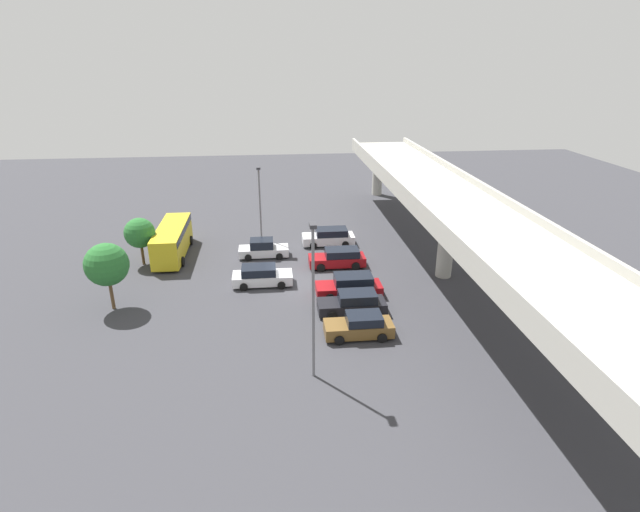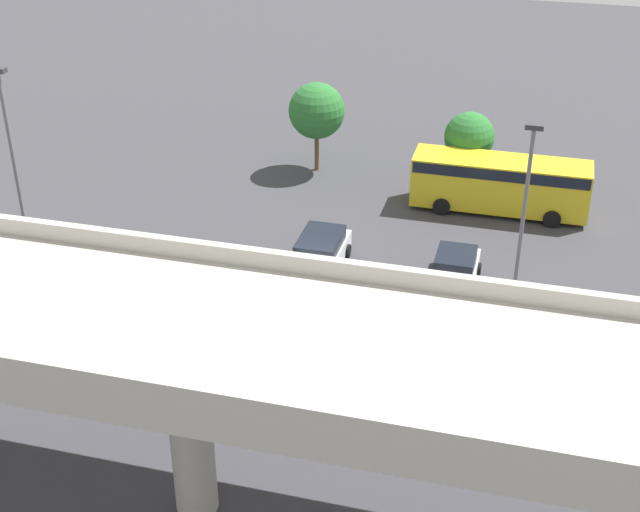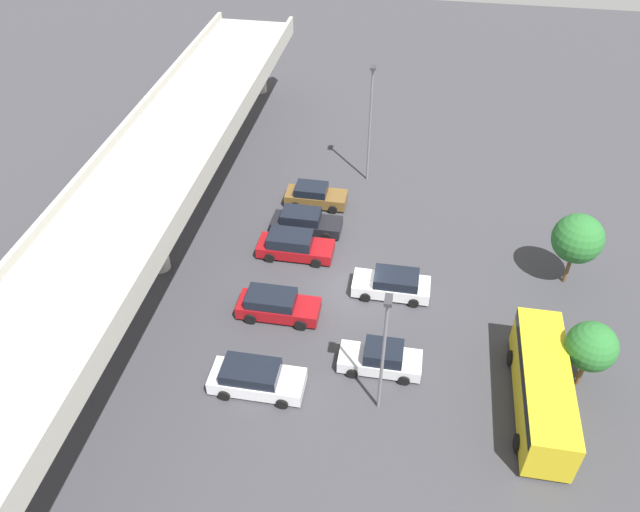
{
  "view_description": "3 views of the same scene",
  "coord_description": "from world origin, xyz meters",
  "px_view_note": "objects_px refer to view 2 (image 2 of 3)",
  "views": [
    {
      "loc": [
        35.96,
        -1.4,
        16.67
      ],
      "look_at": [
        0.85,
        2.25,
        2.51
      ],
      "focal_mm": 28.0,
      "sensor_mm": 36.0,
      "label": 1
    },
    {
      "loc": [
        -8.64,
        30.56,
        19.65
      ],
      "look_at": [
        -0.57,
        0.24,
        2.1
      ],
      "focal_mm": 50.0,
      "sensor_mm": 36.0,
      "label": 2
    },
    {
      "loc": [
        -27.83,
        -2.71,
        26.13
      ],
      "look_at": [
        1.28,
        2.36,
        1.35
      ],
      "focal_mm": 35.0,
      "sensor_mm": 36.0,
      "label": 3
    }
  ],
  "objects_px": {
    "shuttle_bus": "(500,181)",
    "lamp_post_near_aisle": "(526,198)",
    "parked_car_2": "(352,346)",
    "tree_front_left": "(469,137)",
    "parked_car_6": "(74,302)",
    "parked_car_0": "(500,366)",
    "parked_car_1": "(454,273)",
    "parked_car_4": "(209,326)",
    "tree_front_centre": "(317,111)",
    "parked_car_3": "(319,254)",
    "lamp_post_mid_lot": "(13,156)",
    "parked_car_5": "(146,314)"
  },
  "relations": [
    {
      "from": "shuttle_bus",
      "to": "lamp_post_near_aisle",
      "type": "xyz_separation_m",
      "value": [
        -1.37,
        7.88,
        2.85
      ]
    },
    {
      "from": "parked_car_2",
      "to": "tree_front_left",
      "type": "bearing_deg",
      "value": -7.62
    },
    {
      "from": "parked_car_2",
      "to": "parked_car_6",
      "type": "height_order",
      "value": "parked_car_2"
    },
    {
      "from": "parked_car_0",
      "to": "parked_car_1",
      "type": "relative_size",
      "value": 1.11
    },
    {
      "from": "parked_car_4",
      "to": "tree_front_centre",
      "type": "relative_size",
      "value": 1.0
    },
    {
      "from": "parked_car_3",
      "to": "shuttle_bus",
      "type": "bearing_deg",
      "value": 138.13
    },
    {
      "from": "shuttle_bus",
      "to": "parked_car_1",
      "type": "bearing_deg",
      "value": -98.19
    },
    {
      "from": "parked_car_0",
      "to": "parked_car_4",
      "type": "xyz_separation_m",
      "value": [
        10.95,
        0.26,
        0.01
      ]
    },
    {
      "from": "parked_car_2",
      "to": "parked_car_4",
      "type": "relative_size",
      "value": 0.97
    },
    {
      "from": "shuttle_bus",
      "to": "lamp_post_mid_lot",
      "type": "height_order",
      "value": "lamp_post_mid_lot"
    },
    {
      "from": "lamp_post_mid_lot",
      "to": "tree_front_left",
      "type": "xyz_separation_m",
      "value": [
        -17.62,
        -13.1,
        -2.36
      ]
    },
    {
      "from": "parked_car_0",
      "to": "lamp_post_mid_lot",
      "type": "distance_m",
      "value": 21.52
    },
    {
      "from": "parked_car_2",
      "to": "parked_car_3",
      "type": "distance_m",
      "value": 7.13
    },
    {
      "from": "parked_car_2",
      "to": "shuttle_bus",
      "type": "bearing_deg",
      "value": -15.92
    },
    {
      "from": "parked_car_4",
      "to": "parked_car_5",
      "type": "xyz_separation_m",
      "value": [
        2.7,
        -0.22,
        -0.05
      ]
    },
    {
      "from": "tree_front_left",
      "to": "tree_front_centre",
      "type": "distance_m",
      "value": 8.15
    },
    {
      "from": "parked_car_1",
      "to": "tree_front_centre",
      "type": "distance_m",
      "value": 14.04
    },
    {
      "from": "shuttle_bus",
      "to": "parked_car_4",
      "type": "bearing_deg",
      "value": -123.64
    },
    {
      "from": "parked_car_3",
      "to": "tree_front_left",
      "type": "xyz_separation_m",
      "value": [
        -5.21,
        -10.14,
        2.11
      ]
    },
    {
      "from": "parked_car_5",
      "to": "parked_car_6",
      "type": "distance_m",
      "value": 3.19
    },
    {
      "from": "parked_car_2",
      "to": "lamp_post_mid_lot",
      "type": "relative_size",
      "value": 0.53
    },
    {
      "from": "parked_car_2",
      "to": "shuttle_bus",
      "type": "relative_size",
      "value": 0.55
    },
    {
      "from": "parked_car_6",
      "to": "tree_front_left",
      "type": "bearing_deg",
      "value": -39.77
    },
    {
      "from": "parked_car_0",
      "to": "shuttle_bus",
      "type": "height_order",
      "value": "shuttle_bus"
    },
    {
      "from": "parked_car_5",
      "to": "tree_front_left",
      "type": "relative_size",
      "value": 1.14
    },
    {
      "from": "parked_car_1",
      "to": "lamp_post_near_aisle",
      "type": "distance_m",
      "value": 4.51
    },
    {
      "from": "parked_car_0",
      "to": "parked_car_4",
      "type": "height_order",
      "value": "parked_car_4"
    },
    {
      "from": "parked_car_4",
      "to": "tree_front_centre",
      "type": "bearing_deg",
      "value": 1.18
    },
    {
      "from": "shuttle_bus",
      "to": "lamp_post_mid_lot",
      "type": "xyz_separation_m",
      "value": [
        19.49,
        10.86,
        3.59
      ]
    },
    {
      "from": "tree_front_left",
      "to": "parked_car_4",
      "type": "bearing_deg",
      "value": 65.09
    },
    {
      "from": "parked_car_5",
      "to": "shuttle_bus",
      "type": "relative_size",
      "value": 0.55
    },
    {
      "from": "parked_car_3",
      "to": "parked_car_6",
      "type": "bearing_deg",
      "value": -53.41
    },
    {
      "from": "parked_car_0",
      "to": "parked_car_1",
      "type": "bearing_deg",
      "value": 21.47
    },
    {
      "from": "lamp_post_near_aisle",
      "to": "parked_car_4",
      "type": "bearing_deg",
      "value": 30.99
    },
    {
      "from": "parked_car_0",
      "to": "parked_car_5",
      "type": "bearing_deg",
      "value": 90.16
    },
    {
      "from": "lamp_post_near_aisle",
      "to": "lamp_post_mid_lot",
      "type": "distance_m",
      "value": 21.09
    },
    {
      "from": "parked_car_0",
      "to": "lamp_post_mid_lot",
      "type": "xyz_separation_m",
      "value": [
        20.79,
        -3.39,
        4.43
      ]
    },
    {
      "from": "parked_car_3",
      "to": "parked_car_5",
      "type": "bearing_deg",
      "value": -39.53
    },
    {
      "from": "parked_car_0",
      "to": "parked_car_2",
      "type": "relative_size",
      "value": 1.03
    },
    {
      "from": "lamp_post_near_aisle",
      "to": "lamp_post_mid_lot",
      "type": "bearing_deg",
      "value": 8.12
    },
    {
      "from": "parked_car_3",
      "to": "parked_car_0",
      "type": "bearing_deg",
      "value": 52.86
    },
    {
      "from": "lamp_post_mid_lot",
      "to": "parked_car_0",
      "type": "bearing_deg",
      "value": 170.73
    },
    {
      "from": "parked_car_2",
      "to": "parked_car_3",
      "type": "relative_size",
      "value": 1.02
    },
    {
      "from": "parked_car_6",
      "to": "shuttle_bus",
      "type": "height_order",
      "value": "shuttle_bus"
    },
    {
      "from": "parked_car_3",
      "to": "lamp_post_mid_lot",
      "type": "relative_size",
      "value": 0.52
    },
    {
      "from": "parked_car_1",
      "to": "tree_front_centre",
      "type": "relative_size",
      "value": 0.9
    },
    {
      "from": "parked_car_3",
      "to": "lamp_post_near_aisle",
      "type": "relative_size",
      "value": 0.61
    },
    {
      "from": "parked_car_0",
      "to": "parked_car_6",
      "type": "xyz_separation_m",
      "value": [
        16.83,
        -0.07,
        -0.04
      ]
    },
    {
      "from": "parked_car_2",
      "to": "parked_car_6",
      "type": "xyz_separation_m",
      "value": [
        11.44,
        -0.2,
        -0.05
      ]
    },
    {
      "from": "parked_car_5",
      "to": "lamp_post_near_aisle",
      "type": "distance_m",
      "value": 15.6
    }
  ]
}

